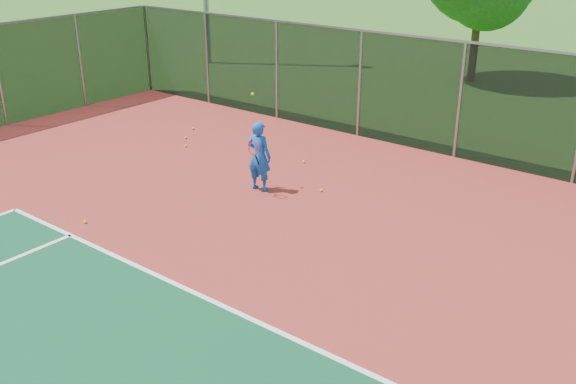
{
  "coord_description": "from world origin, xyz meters",
  "views": [
    {
      "loc": [
        3.35,
        -3.3,
        5.72
      ],
      "look_at": [
        -3.11,
        5.0,
        1.3
      ],
      "focal_mm": 40.0,
      "sensor_mm": 36.0,
      "label": 1
    }
  ],
  "objects": [
    {
      "name": "tennis_player",
      "position": [
        -5.59,
        7.12,
        0.84
      ],
      "size": [
        0.64,
        0.65,
        2.24
      ],
      "color": "blue",
      "rests_on": "court_apron"
    },
    {
      "name": "practice_ball_5",
      "position": [
        -4.39,
        7.88,
        0.06
      ],
      "size": [
        0.07,
        0.07,
        0.07
      ],
      "primitive_type": "sphere",
      "color": "yellow",
      "rests_on": "court_apron"
    },
    {
      "name": "practice_ball_6",
      "position": [
        -9.69,
        8.7,
        0.06
      ],
      "size": [
        0.07,
        0.07,
        0.07
      ],
      "primitive_type": "sphere",
      "color": "yellow",
      "rests_on": "court_apron"
    },
    {
      "name": "practice_ball_0",
      "position": [
        -7.25,
        3.53,
        0.06
      ],
      "size": [
        0.07,
        0.07,
        0.07
      ],
      "primitive_type": "sphere",
      "color": "yellow",
      "rests_on": "court_apron"
    },
    {
      "name": "practice_ball_7",
      "position": [
        -5.84,
        9.17,
        0.06
      ],
      "size": [
        0.07,
        0.07,
        0.07
      ],
      "primitive_type": "sphere",
      "color": "yellow",
      "rests_on": "court_apron"
    },
    {
      "name": "practice_ball_8",
      "position": [
        -10.17,
        9.45,
        0.06
      ],
      "size": [
        0.07,
        0.07,
        0.07
      ],
      "primitive_type": "sphere",
      "color": "yellow",
      "rests_on": "court_apron"
    },
    {
      "name": "practice_ball_4",
      "position": [
        -9.17,
        8.2,
        0.06
      ],
      "size": [
        0.07,
        0.07,
        0.07
      ],
      "primitive_type": "sphere",
      "color": "yellow",
      "rests_on": "court_apron"
    }
  ]
}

